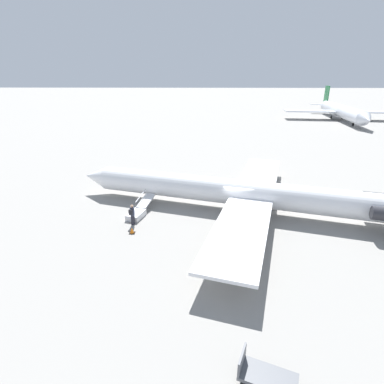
{
  "coord_description": "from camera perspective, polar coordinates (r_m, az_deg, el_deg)",
  "views": [
    {
      "loc": [
        3.24,
        24.55,
        11.25
      ],
      "look_at": [
        3.98,
        -0.37,
        1.57
      ],
      "focal_mm": 28.0,
      "sensor_mm": 36.0,
      "label": 1
    }
  ],
  "objects": [
    {
      "name": "ground_plane",
      "position": [
        27.2,
        8.41,
        -3.46
      ],
      "size": [
        600.0,
        600.0,
        0.0
      ],
      "primitive_type": "plane",
      "color": "gray"
    },
    {
      "name": "airplane_main",
      "position": [
        26.41,
        10.49,
        -0.21
      ],
      "size": [
        31.0,
        24.32,
        5.92
      ],
      "rotation": [
        0.0,
        0.0,
        -0.28
      ],
      "color": "white",
      "rests_on": "ground"
    },
    {
      "name": "airplane_far_center",
      "position": [
        93.04,
        26.44,
        13.71
      ],
      "size": [
        29.42,
        38.54,
        8.42
      ],
      "rotation": [
        0.0,
        0.0,
        1.46
      ],
      "color": "silver",
      "rests_on": "ground"
    },
    {
      "name": "boarding_stairs",
      "position": [
        26.16,
        -10.23,
        -3.76
      ],
      "size": [
        2.06,
        4.14,
        1.54
      ],
      "rotation": [
        0.0,
        0.0,
        -1.85
      ],
      "color": "silver",
      "rests_on": "ground"
    },
    {
      "name": "passenger",
      "position": [
        24.45,
        -11.32,
        -4.01
      ],
      "size": [
        0.41,
        0.56,
        1.74
      ],
      "rotation": [
        0.0,
        0.0,
        -1.85
      ],
      "color": "#23232D",
      "rests_on": "ground"
    },
    {
      "name": "luggage_cart",
      "position": [
        13.84,
        13.69,
        -30.83
      ],
      "size": [
        2.45,
        1.82,
        1.22
      ],
      "rotation": [
        0.0,
        0.0,
        -0.37
      ],
      "color": "#595B60",
      "rests_on": "ground"
    },
    {
      "name": "traffic_cone_near_stairs",
      "position": [
        23.51,
        -11.36,
        -7.23
      ],
      "size": [
        0.43,
        0.43,
        0.48
      ],
      "color": "black",
      "rests_on": "ground"
    }
  ]
}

